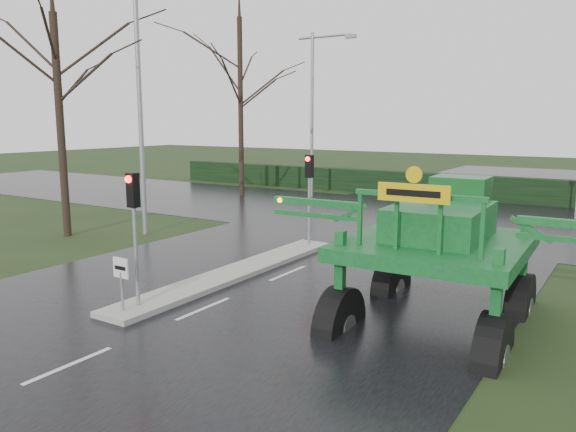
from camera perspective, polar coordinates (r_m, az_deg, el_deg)
The scene contains 14 objects.
ground at distance 14.74m, azimuth -8.55°, elevation -9.37°, with size 140.00×140.00×0.00m, color black.
road_main at distance 22.93m, azimuth 8.13°, elevation -2.43°, with size 14.00×80.00×0.02m, color black.
road_cross at distance 28.40m, azimuth 13.19°, elevation -0.23°, with size 80.00×12.00×0.02m, color black.
median_island at distance 17.71m, azimuth -5.33°, elevation -5.73°, with size 1.20×10.00×0.16m, color gray.
hedge_row at distance 35.87m, azimuth 17.54°, elevation 2.81°, with size 44.00×0.90×1.50m, color black.
keep_left_sign at distance 14.32m, azimuth -16.59°, elevation -5.82°, with size 0.50×0.07×1.35m.
traffic_signal_near at distance 14.31m, azimuth -15.40°, elevation 0.51°, with size 0.26×0.33×3.52m.
traffic_signal_mid at distance 20.91m, azimuth 2.17°, elevation 3.67°, with size 0.26×0.33×3.52m.
street_light_left_near at distance 23.99m, azimuth -14.37°, elevation 12.29°, with size 3.85×0.30×10.00m.
street_light_left_far at distance 35.09m, azimuth 2.90°, elevation 11.68°, with size 3.85×0.30×10.00m.
tree_left_near at distance 24.89m, azimuth -22.31°, elevation 11.44°, with size 6.30×6.30×10.85m.
tree_left_far at distance 35.87m, azimuth -4.87°, elevation 13.46°, with size 7.70×7.70×13.26m.
crop_sprayer at distance 13.04m, azimuth 5.81°, elevation -1.44°, with size 8.63×5.50×4.82m.
white_sedan at distance 29.32m, azimuth 15.66°, elevation -0.04°, with size 1.53×4.40×1.45m, color silver.
Camera 1 is at (9.25, -10.42, 4.80)m, focal length 35.00 mm.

